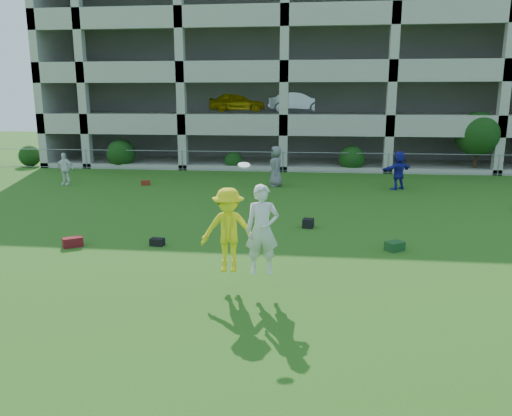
# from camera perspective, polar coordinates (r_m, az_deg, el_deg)

# --- Properties ---
(ground) EXTENTS (100.00, 100.00, 0.00)m
(ground) POSITION_cam_1_polar(r_m,az_deg,el_deg) (10.94, -3.15, -10.59)
(ground) COLOR #235114
(ground) RESTS_ON ground
(bystander_b) EXTENTS (0.96, 0.46, 1.60)m
(bystander_b) POSITION_cam_1_polar(r_m,az_deg,el_deg) (26.59, -21.03, 4.20)
(bystander_b) COLOR white
(bystander_b) RESTS_ON ground
(bystander_c) EXTENTS (0.86, 1.09, 1.97)m
(bystander_c) POSITION_cam_1_polar(r_m,az_deg,el_deg) (24.40, 2.29, 4.78)
(bystander_c) COLOR slate
(bystander_c) RESTS_ON ground
(bystander_d) EXTENTS (1.69, 1.41, 1.82)m
(bystander_d) POSITION_cam_1_polar(r_m,az_deg,el_deg) (24.52, 15.99, 4.16)
(bystander_d) COLOR #222198
(bystander_d) RESTS_ON ground
(bag_red_a) EXTENTS (0.62, 0.57, 0.28)m
(bag_red_a) POSITION_cam_1_polar(r_m,az_deg,el_deg) (15.60, -20.21, -3.68)
(bag_red_a) COLOR #5C0F0F
(bag_red_a) RESTS_ON ground
(bag_black_b) EXTENTS (0.43, 0.30, 0.22)m
(bag_black_b) POSITION_cam_1_polar(r_m,az_deg,el_deg) (15.05, -11.22, -3.83)
(bag_black_b) COLOR black
(bag_black_b) RESTS_ON ground
(bag_green_c) EXTENTS (0.61, 0.58, 0.26)m
(bag_green_c) POSITION_cam_1_polar(r_m,az_deg,el_deg) (14.84, 15.57, -4.22)
(bag_green_c) COLOR #14391C
(bag_green_c) RESTS_ON ground
(crate_d) EXTENTS (0.40, 0.40, 0.30)m
(crate_d) POSITION_cam_1_polar(r_m,az_deg,el_deg) (16.84, 5.98, -1.74)
(crate_d) COLOR black
(crate_d) RESTS_ON ground
(bag_red_f) EXTENTS (0.51, 0.40, 0.24)m
(bag_red_f) POSITION_cam_1_polar(r_m,az_deg,el_deg) (25.42, -12.51, 2.84)
(bag_red_f) COLOR #611710
(bag_red_f) RESTS_ON ground
(bag_green_g) EXTENTS (0.57, 0.45, 0.25)m
(bag_green_g) POSITION_cam_1_polar(r_m,az_deg,el_deg) (22.59, 0.57, 1.95)
(bag_green_g) COLOR #153B19
(bag_green_g) RESTS_ON ground
(frisbee_contest) EXTENTS (1.82, 0.90, 2.49)m
(frisbee_contest) POSITION_cam_1_polar(r_m,az_deg,el_deg) (11.12, -2.06, -2.52)
(frisbee_contest) COLOR yellow
(frisbee_contest) RESTS_ON ground
(parking_garage) EXTENTS (30.00, 14.00, 12.00)m
(parking_garage) POSITION_cam_1_polar(r_m,az_deg,el_deg) (37.69, 4.02, 15.19)
(parking_garage) COLOR #9E998C
(parking_garage) RESTS_ON ground
(fence) EXTENTS (36.06, 0.06, 1.20)m
(fence) POSITION_cam_1_polar(r_m,az_deg,el_deg) (29.19, 3.09, 5.33)
(fence) COLOR gray
(fence) RESTS_ON ground
(shrub_row) EXTENTS (34.38, 2.52, 3.50)m
(shrub_row) POSITION_cam_1_polar(r_m,az_deg,el_deg) (29.88, 12.08, 6.97)
(shrub_row) COLOR #163D11
(shrub_row) RESTS_ON ground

